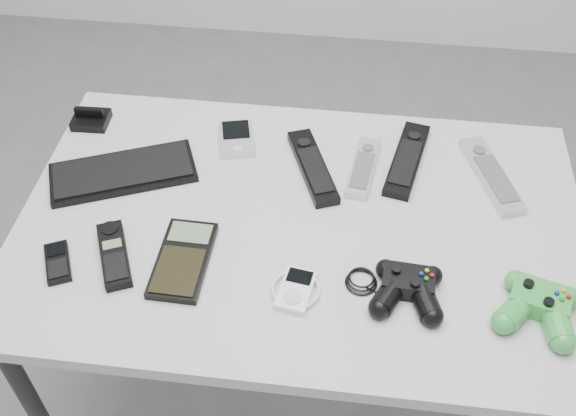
# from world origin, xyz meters

# --- Properties ---
(floor) EXTENTS (3.50, 3.50, 0.00)m
(floor) POSITION_xyz_m (0.00, 0.00, 0.00)
(floor) COLOR slate
(floor) RESTS_ON ground
(desk) EXTENTS (1.06, 0.68, 0.71)m
(desk) POSITION_xyz_m (0.02, -0.03, 0.65)
(desk) COLOR #ADADAF
(desk) RESTS_ON floor
(pda_keyboard) EXTENTS (0.31, 0.22, 0.02)m
(pda_keyboard) POSITION_xyz_m (-0.35, 0.06, 0.72)
(pda_keyboard) COLOR black
(pda_keyboard) RESTS_ON desk
(dock_bracket) EXTENTS (0.08, 0.07, 0.04)m
(dock_bracket) POSITION_xyz_m (-0.46, 0.21, 0.73)
(dock_bracket) COLOR black
(dock_bracket) RESTS_ON desk
(pda) EXTENTS (0.09, 0.12, 0.02)m
(pda) POSITION_xyz_m (-0.14, 0.19, 0.72)
(pda) COLOR silver
(pda) RESTS_ON desk
(remote_silver_a) EXTENTS (0.06, 0.18, 0.02)m
(remote_silver_a) POSITION_xyz_m (0.13, 0.13, 0.72)
(remote_silver_a) COLOR silver
(remote_silver_a) RESTS_ON desk
(remote_black_a) EXTENTS (0.13, 0.22, 0.02)m
(remote_black_a) POSITION_xyz_m (0.03, 0.12, 0.72)
(remote_black_a) COLOR black
(remote_black_a) RESTS_ON desk
(remote_black_b) EXTENTS (0.10, 0.23, 0.02)m
(remote_black_b) POSITION_xyz_m (0.22, 0.16, 0.72)
(remote_black_b) COLOR black
(remote_black_b) RESTS_ON desk
(remote_silver_b) EXTENTS (0.12, 0.22, 0.02)m
(remote_silver_b) POSITION_xyz_m (0.38, 0.14, 0.72)
(remote_silver_b) COLOR #B5B4BB
(remote_silver_b) RESTS_ON desk
(mobile_phone) EXTENTS (0.07, 0.10, 0.02)m
(mobile_phone) POSITION_xyz_m (-0.39, -0.18, 0.72)
(mobile_phone) COLOR black
(mobile_phone) RESTS_ON desk
(cordless_handset) EXTENTS (0.10, 0.15, 0.02)m
(cordless_handset) POSITION_xyz_m (-0.30, -0.16, 0.72)
(cordless_handset) COLOR black
(cordless_handset) RESTS_ON desk
(calculator) EXTENTS (0.09, 0.18, 0.02)m
(calculator) POSITION_xyz_m (-0.17, -0.15, 0.72)
(calculator) COLOR black
(calculator) RESTS_ON desk
(mp3_player) EXTENTS (0.10, 0.10, 0.02)m
(mp3_player) POSITION_xyz_m (0.03, -0.19, 0.72)
(mp3_player) COLOR white
(mp3_player) RESTS_ON desk
(controller_black) EXTENTS (0.22, 0.14, 0.04)m
(controller_black) POSITION_xyz_m (0.22, -0.17, 0.73)
(controller_black) COLOR black
(controller_black) RESTS_ON desk
(controller_green) EXTENTS (0.17, 0.17, 0.05)m
(controller_green) POSITION_xyz_m (0.43, -0.18, 0.73)
(controller_green) COLOR #227E34
(controller_green) RESTS_ON desk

